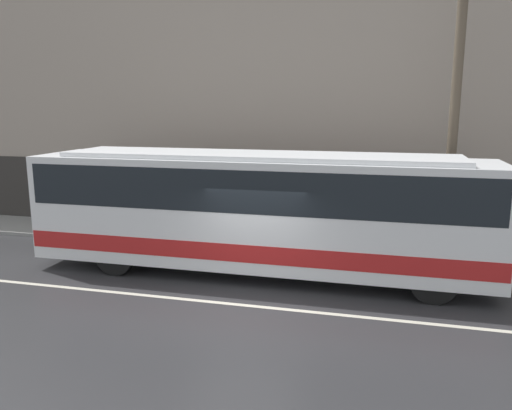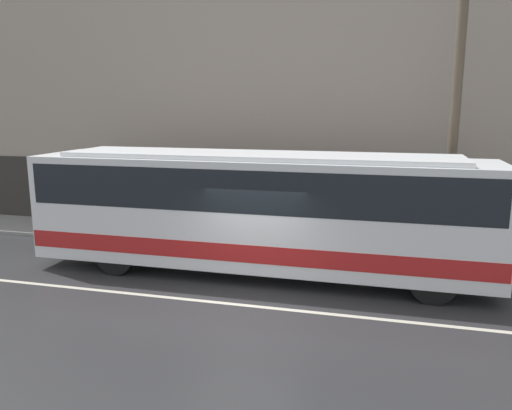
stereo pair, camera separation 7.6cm
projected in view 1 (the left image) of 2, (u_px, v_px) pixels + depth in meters
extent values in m
plane|color=#2D2D30|center=(244.00, 305.00, 11.40)|extent=(60.00, 60.00, 0.00)
cube|color=gray|center=(286.00, 243.00, 16.30)|extent=(60.00, 2.34, 0.12)
cube|color=gray|center=(295.00, 89.00, 16.58)|extent=(60.00, 0.30, 10.07)
cube|color=#2D2B28|center=(293.00, 201.00, 17.17)|extent=(60.00, 0.06, 2.52)
cube|color=beige|center=(244.00, 305.00, 11.40)|extent=(54.00, 0.14, 0.01)
cube|color=white|center=(257.00, 210.00, 13.28)|extent=(12.12, 2.46, 2.80)
cube|color=#B21E1E|center=(257.00, 241.00, 13.45)|extent=(12.06, 2.48, 0.45)
cube|color=black|center=(257.00, 185.00, 13.15)|extent=(11.75, 2.48, 1.06)
cube|color=orange|center=(507.00, 172.00, 11.59)|extent=(0.12, 1.84, 0.28)
cube|color=white|center=(257.00, 156.00, 12.99)|extent=(10.30, 2.09, 0.12)
cylinder|color=black|center=(434.00, 281.00, 11.43)|extent=(1.08, 0.28, 1.08)
cylinder|color=black|center=(426.00, 254.00, 13.46)|extent=(1.08, 0.28, 1.08)
cylinder|color=black|center=(115.00, 255.00, 13.38)|extent=(1.08, 0.28, 1.08)
cylinder|color=black|center=(151.00, 236.00, 15.41)|extent=(1.08, 0.28, 1.08)
cylinder|color=brown|center=(454.00, 120.00, 13.92)|extent=(0.27, 0.27, 7.96)
cylinder|color=#1E5933|center=(189.00, 217.00, 16.57)|extent=(0.36, 0.36, 1.46)
sphere|color=tan|center=(189.00, 191.00, 16.40)|extent=(0.27, 0.27, 0.27)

